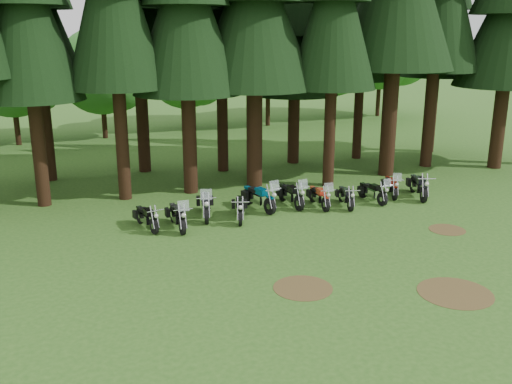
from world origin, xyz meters
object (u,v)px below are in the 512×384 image
motorcycle_0 (147,218)px  motorcycle_7 (346,197)px  motorcycle_10 (418,186)px  motorcycle_1 (177,217)px  motorcycle_4 (259,198)px  motorcycle_3 (240,209)px  motorcycle_2 (205,205)px  motorcycle_9 (391,186)px  motorcycle_8 (373,192)px  motorcycle_5 (291,195)px  motorcycle_6 (319,197)px

motorcycle_0 → motorcycle_7: bearing=-13.0°
motorcycle_10 → motorcycle_1: bearing=-158.3°
motorcycle_0 → motorcycle_4: bearing=-3.4°
motorcycle_3 → motorcycle_7: 4.92m
motorcycle_3 → motorcycle_4: bearing=56.3°
motorcycle_2 → motorcycle_9: bearing=13.6°
motorcycle_2 → motorcycle_8: motorcycle_2 is taller
motorcycle_10 → motorcycle_8: bearing=-162.2°
motorcycle_2 → motorcycle_7: bearing=7.0°
motorcycle_10 → motorcycle_9: bearing=169.3°
motorcycle_2 → motorcycle_4: motorcycle_4 is taller
motorcycle_3 → motorcycle_0: bearing=-165.9°
motorcycle_0 → motorcycle_7: size_ratio=1.02×
motorcycle_0 → motorcycle_8: bearing=-11.8°
motorcycle_0 → motorcycle_5: 6.49m
motorcycle_5 → motorcycle_10: bearing=-10.7°
motorcycle_1 → motorcycle_7: motorcycle_1 is taller
motorcycle_5 → motorcycle_7: bearing=-25.5°
motorcycle_4 → motorcycle_9: bearing=-14.5°
motorcycle_0 → motorcycle_9: motorcycle_9 is taller
motorcycle_6 → motorcycle_8: 2.60m
motorcycle_8 → motorcycle_10: size_ratio=0.89×
motorcycle_2 → motorcycle_5: (3.94, 0.12, -0.03)m
motorcycle_0 → motorcycle_4: size_ratio=0.83×
motorcycle_10 → motorcycle_5: bearing=-167.6°
motorcycle_0 → motorcycle_6: motorcycle_6 is taller
motorcycle_8 → motorcycle_0: bearing=174.3°
motorcycle_2 → motorcycle_3: size_ratio=1.15×
motorcycle_6 → motorcycle_0: bearing=-174.6°
motorcycle_3 → motorcycle_5: 2.87m
motorcycle_8 → motorcycle_9: bearing=16.3°
motorcycle_0 → motorcycle_3: size_ratio=0.97×
motorcycle_3 → motorcycle_10: motorcycle_10 is taller
motorcycle_5 → motorcycle_6: size_ratio=1.08×
motorcycle_1 → motorcycle_8: size_ratio=1.10×
motorcycle_3 → motorcycle_9: size_ratio=1.02×
motorcycle_0 → motorcycle_9: (11.47, 0.23, 0.02)m
motorcycle_7 → motorcycle_1: bearing=-165.1°
motorcycle_4 → motorcycle_7: motorcycle_4 is taller
motorcycle_5 → motorcycle_8: 3.76m
motorcycle_0 → motorcycle_8: size_ratio=0.99×
motorcycle_0 → motorcycle_3: (3.74, -0.33, 0.03)m
motorcycle_9 → motorcycle_5: bearing=-162.2°
motorcycle_1 → motorcycle_10: motorcycle_1 is taller
motorcycle_3 → motorcycle_7: size_ratio=1.05×
motorcycle_4 → motorcycle_10: bearing=-19.0°
motorcycle_4 → motorcycle_7: (3.70, -1.02, -0.09)m
motorcycle_0 → motorcycle_2: (2.52, 0.44, 0.09)m
motorcycle_3 → motorcycle_10: bearing=18.6°
motorcycle_1 → motorcycle_7: size_ratio=1.13×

